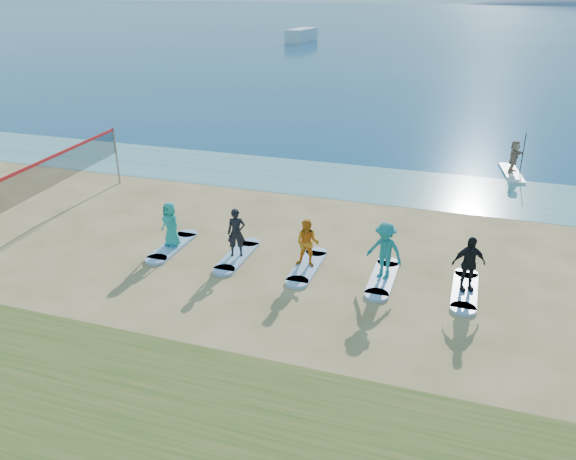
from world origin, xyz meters
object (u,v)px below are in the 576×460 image
(surfboard_4, at_px, (465,291))
(surfboard_2, at_px, (307,267))
(student_2, at_px, (307,243))
(paddleboard, at_px, (511,173))
(surfboard_3, at_px, (383,278))
(paddleboarder, at_px, (514,156))
(boat_offshore_a, at_px, (302,42))
(surfboard_0, at_px, (173,246))
(student_1, at_px, (236,233))
(surfboard_1, at_px, (237,256))
(student_0, at_px, (171,224))
(student_4, at_px, (469,264))
(volleyball_net, at_px, (52,172))
(student_3, at_px, (385,251))

(surfboard_4, bearing_deg, surfboard_2, 180.00)
(student_2, bearing_deg, paddleboard, 60.12)
(student_2, relative_size, surfboard_4, 0.69)
(surfboard_2, distance_m, surfboard_3, 2.36)
(surfboard_3, bearing_deg, paddleboarder, 71.92)
(boat_offshore_a, xyz_separation_m, surfboard_2, (23.22, -74.40, 0.04))
(paddleboard, distance_m, surfboard_2, 13.65)
(surfboard_0, bearing_deg, student_1, 0.00)
(surfboard_4, bearing_deg, surfboard_1, 180.00)
(paddleboard, relative_size, student_0, 1.98)
(surfboard_1, distance_m, student_4, 7.12)
(student_1, bearing_deg, student_2, -22.22)
(student_0, distance_m, student_1, 2.36)
(boat_offshore_a, xyz_separation_m, student_0, (18.51, -74.40, 0.85))
(volleyball_net, bearing_deg, student_4, -2.99)
(student_1, bearing_deg, paddleboard, 32.19)
(surfboard_0, bearing_deg, volleyball_net, 171.60)
(surfboard_1, distance_m, surfboard_2, 2.36)
(volleyball_net, relative_size, surfboard_4, 4.11)
(paddleboard, relative_size, student_2, 1.97)
(boat_offshore_a, bearing_deg, surfboard_1, -70.58)
(surfboard_3, bearing_deg, boat_offshore_a, 108.97)
(student_1, height_order, surfboard_2, student_1)
(student_3, bearing_deg, student_0, -161.35)
(volleyball_net, bearing_deg, surfboard_3, -3.56)
(volleyball_net, relative_size, surfboard_1, 4.11)
(surfboard_3, height_order, student_3, student_3)
(paddleboarder, relative_size, student_3, 0.85)
(volleyball_net, distance_m, student_0, 5.32)
(boat_offshore_a, xyz_separation_m, student_1, (20.87, -74.40, 0.88))
(volleyball_net, distance_m, surfboard_1, 7.78)
(paddleboard, relative_size, student_1, 1.91)
(boat_offshore_a, distance_m, student_2, 77.94)
(surfboard_3, bearing_deg, surfboard_4, 0.00)
(paddleboard, xyz_separation_m, student_4, (-1.60, -12.11, 0.85))
(paddleboarder, relative_size, student_1, 0.94)
(surfboard_2, height_order, surfboard_4, same)
(paddleboard, bearing_deg, student_2, -125.85)
(surfboard_2, bearing_deg, student_1, 180.00)
(surfboard_0, xyz_separation_m, surfboard_3, (7.07, 0.00, 0.00))
(boat_offshore_a, height_order, surfboard_4, boat_offshore_a)
(volleyball_net, relative_size, student_4, 5.53)
(student_2, height_order, surfboard_4, student_2)
(student_2, distance_m, student_4, 4.71)
(volleyball_net, bearing_deg, student_0, -8.40)
(paddleboard, xyz_separation_m, surfboard_3, (-3.95, -12.11, -0.01))
(student_1, bearing_deg, surfboard_2, -22.22)
(paddleboard, relative_size, student_3, 1.72)
(boat_offshore_a, bearing_deg, paddleboard, -60.88)
(boat_offshore_a, bearing_deg, student_1, -70.58)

